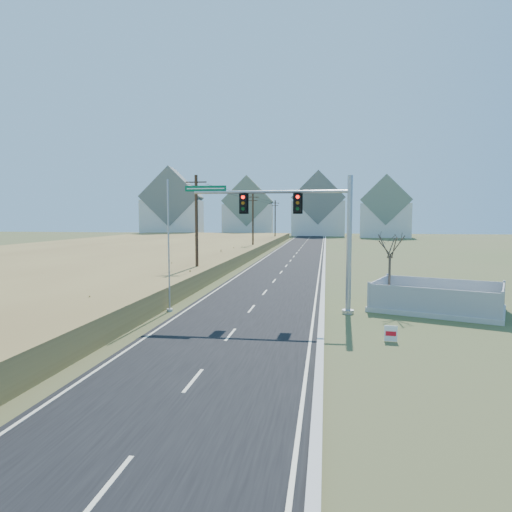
{
  "coord_description": "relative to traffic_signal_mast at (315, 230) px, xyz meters",
  "views": [
    {
      "loc": [
        4.33,
        -22.33,
        5.52
      ],
      "look_at": [
        0.6,
        1.89,
        3.4
      ],
      "focal_mm": 32.0,
      "sensor_mm": 36.0,
      "label": 1
    }
  ],
  "objects": [
    {
      "name": "open_sign",
      "position": [
        3.51,
        -5.65,
        -4.37
      ],
      "size": [
        0.57,
        0.1,
        0.7
      ],
      "rotation": [
        0.0,
        0.0,
        -0.07
      ],
      "color": "white",
      "rests_on": "ground"
    },
    {
      "name": "road",
      "position": [
        -3.71,
        46.25,
        -4.71
      ],
      "size": [
        8.0,
        180.0,
        0.06
      ],
      "primitive_type": "cube",
      "color": "black",
      "rests_on": "ground"
    },
    {
      "name": "utility_pole_far",
      "position": [
        -10.21,
        71.25,
        -0.06
      ],
      "size": [
        1.8,
        0.26,
        9.0
      ],
      "color": "#422D1E",
      "rests_on": "ground"
    },
    {
      "name": "condo_nnw",
      "position": [
        -21.71,
        104.25,
        2.19
      ],
      "size": [
        14.93,
        11.17,
        17.03
      ],
      "rotation": [
        0.0,
        0.0,
        0.07
      ],
      "color": "white",
      "rests_on": "ground"
    },
    {
      "name": "traffic_signal_mast",
      "position": [
        0.0,
        0.0,
        0.0
      ],
      "size": [
        9.83,
        0.67,
        7.82
      ],
      "rotation": [
        0.0,
        0.0,
        0.01
      ],
      "color": "#9EA0A5",
      "rests_on": "ground"
    },
    {
      "name": "ground",
      "position": [
        -3.71,
        -3.75,
        -4.74
      ],
      "size": [
        260.0,
        260.0,
        0.0
      ],
      "primitive_type": "plane",
      "color": "#485529",
      "rests_on": "ground"
    },
    {
      "name": "curb",
      "position": [
        0.44,
        46.25,
        -4.65
      ],
      "size": [
        0.3,
        180.0,
        0.18
      ],
      "primitive_type": "cube",
      "color": "#B2AFA8",
      "rests_on": "ground"
    },
    {
      "name": "utility_pole_mid",
      "position": [
        -10.21,
        41.25,
        -0.06
      ],
      "size": [
        1.8,
        0.26,
        9.0
      ],
      "color": "#422D1E",
      "rests_on": "ground"
    },
    {
      "name": "bare_tree",
      "position": [
        4.39,
        1.79,
        -0.85
      ],
      "size": [
        1.82,
        1.82,
        4.83
      ],
      "color": "#4C3F33",
      "rests_on": "ground"
    },
    {
      "name": "fence_enclosure",
      "position": [
        7.11,
        1.71,
        -4.44
      ],
      "size": [
        8.39,
        7.05,
        1.64
      ],
      "rotation": [
        0.0,
        0.0,
        -0.36
      ],
      "color": "#B7B5AD",
      "rests_on": "ground"
    },
    {
      "name": "utility_pole_near",
      "position": [
        -10.21,
        11.25,
        -0.06
      ],
      "size": [
        1.8,
        0.26,
        9.0
      ],
      "color": "#422D1E",
      "rests_on": "ground"
    },
    {
      "name": "reed_marsh",
      "position": [
        -27.71,
        36.25,
        -4.09
      ],
      "size": [
        38.0,
        110.0,
        1.3
      ],
      "primitive_type": "cube",
      "color": "#9B8546",
      "rests_on": "ground"
    },
    {
      "name": "condo_n",
      "position": [
        -1.71,
        108.25,
        2.87
      ],
      "size": [
        15.27,
        10.2,
        18.54
      ],
      "color": "white",
      "rests_on": "ground"
    },
    {
      "name": "condo_nw",
      "position": [
        -41.71,
        96.25,
        2.96
      ],
      "size": [
        17.69,
        13.38,
        19.05
      ],
      "rotation": [
        0.0,
        0.0,
        0.14
      ],
      "color": "white",
      "rests_on": "ground"
    },
    {
      "name": "flagpole",
      "position": [
        -8.36,
        -0.91,
        -1.69
      ],
      "size": [
        0.34,
        0.34,
        7.65
      ],
      "color": "#B7B5AD",
      "rests_on": "ground"
    },
    {
      "name": "condo_ne",
      "position": [
        16.29,
        100.25,
        2.09
      ],
      "size": [
        14.12,
        10.51,
        16.52
      ],
      "rotation": [
        0.0,
        0.0,
        -0.1
      ],
      "color": "white",
      "rests_on": "ground"
    }
  ]
}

